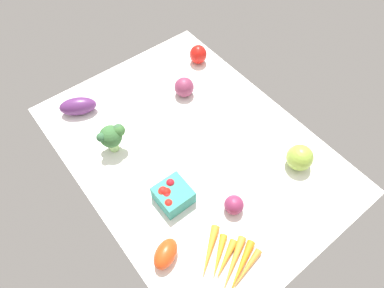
{
  "coord_description": "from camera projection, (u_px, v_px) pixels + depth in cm",
  "views": [
    {
      "loc": [
        -53.8,
        42.27,
        102.11
      ],
      "look_at": [
        0.0,
        0.0,
        4.0
      ],
      "focal_mm": 32.54,
      "sensor_mm": 36.0,
      "label": 1
    }
  ],
  "objects": [
    {
      "name": "red_onion_near_basket",
      "position": [
        234.0,
        205.0,
        1.05
      ],
      "size": [
        6.06,
        6.06,
        6.06
      ],
      "primitive_type": "sphere",
      "color": "#83294E",
      "rests_on": "tablecloth"
    },
    {
      "name": "berry_basket",
      "position": [
        172.0,
        195.0,
        1.07
      ],
      "size": [
        10.09,
        10.09,
        6.95
      ],
      "color": "teal",
      "rests_on": "tablecloth"
    },
    {
      "name": "eggplant",
      "position": [
        78.0,
        106.0,
        1.28
      ],
      "size": [
        11.96,
        14.91,
        6.52
      ],
      "primitive_type": "ellipsoid",
      "rotation": [
        0.0,
        0.0,
        4.23
      ],
      "color": "#5A2863",
      "rests_on": "tablecloth"
    },
    {
      "name": "heirloom_tomato_green",
      "position": [
        300.0,
        158.0,
        1.14
      ],
      "size": [
        8.75,
        8.75,
        8.75
      ],
      "primitive_type": "sphere",
      "color": "#8CAB3C",
      "rests_on": "tablecloth"
    },
    {
      "name": "carrot_bunch",
      "position": [
        228.0,
        261.0,
        0.98
      ],
      "size": [
        18.89,
        19.01,
        2.6
      ],
      "color": "orange",
      "rests_on": "tablecloth"
    },
    {
      "name": "roma_tomato",
      "position": [
        166.0,
        254.0,
        0.97
      ],
      "size": [
        9.3,
        10.86,
        5.78
      ],
      "primitive_type": "ellipsoid",
      "rotation": [
        0.0,
        0.0,
        5.17
      ],
      "color": "#E34216",
      "rests_on": "tablecloth"
    },
    {
      "name": "red_onion_center",
      "position": [
        184.0,
        87.0,
        1.33
      ],
      "size": [
        7.52,
        7.52,
        7.52
      ],
      "primitive_type": "sphere",
      "color": "#81304F",
      "rests_on": "tablecloth"
    },
    {
      "name": "tablecloth",
      "position": [
        192.0,
        149.0,
        1.22
      ],
      "size": [
        104.0,
        76.0,
        2.0
      ],
      "primitive_type": "cube",
      "color": "white",
      "rests_on": "ground"
    },
    {
      "name": "broccoli_head",
      "position": [
        112.0,
        136.0,
        1.15
      ],
      "size": [
        7.62,
        9.7,
        11.07
      ],
      "color": "#9CCA78",
      "rests_on": "tablecloth"
    },
    {
      "name": "bell_pepper_red",
      "position": [
        198.0,
        54.0,
        1.43
      ],
      "size": [
        8.15,
        8.15,
        8.03
      ],
      "primitive_type": "ellipsoid",
      "rotation": [
        0.0,
        0.0,
        2.96
      ],
      "color": "red",
      "rests_on": "tablecloth"
    }
  ]
}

